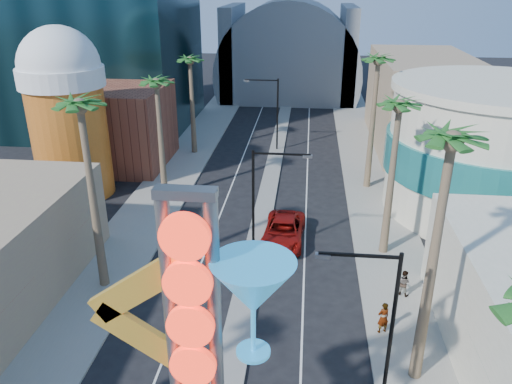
# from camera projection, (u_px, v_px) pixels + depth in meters

# --- Properties ---
(sidewalk_west) EXTENTS (5.00, 100.00, 0.15)m
(sidewalk_west) POSITION_uv_depth(u_px,v_px,m) (174.00, 175.00, 48.90)
(sidewalk_west) COLOR gray
(sidewalk_west) RESTS_ON ground
(sidewalk_east) EXTENTS (5.00, 100.00, 0.15)m
(sidewalk_east) POSITION_uv_depth(u_px,v_px,m) (371.00, 183.00, 47.06)
(sidewalk_east) COLOR gray
(sidewalk_east) RESTS_ON ground
(median) EXTENTS (1.60, 84.00, 0.15)m
(median) POSITION_uv_depth(u_px,v_px,m) (273.00, 168.00, 50.72)
(median) COLOR gray
(median) RESTS_ON ground
(brick_filler_west) EXTENTS (10.00, 10.00, 8.00)m
(brick_filler_west) POSITION_uv_depth(u_px,v_px,m) (117.00, 126.00, 50.72)
(brick_filler_west) COLOR brown
(brick_filler_west) RESTS_ON ground
(filler_east) EXTENTS (10.00, 20.00, 10.00)m
(filler_east) POSITION_uv_depth(u_px,v_px,m) (421.00, 102.00, 56.35)
(filler_east) COLOR tan
(filler_east) RESTS_ON ground
(beer_mug) EXTENTS (7.00, 7.00, 14.50)m
(beer_mug) POSITION_uv_depth(u_px,v_px,m) (66.00, 107.00, 41.99)
(beer_mug) COLOR #AE5A17
(beer_mug) RESTS_ON ground
(turquoise_building) EXTENTS (16.60, 16.60, 10.60)m
(turquoise_building) POSITION_uv_depth(u_px,v_px,m) (492.00, 151.00, 39.62)
(turquoise_building) COLOR beige
(turquoise_building) RESTS_ON ground
(canopy) EXTENTS (22.00, 16.00, 22.00)m
(canopy) POSITION_uv_depth(u_px,v_px,m) (289.00, 69.00, 80.09)
(canopy) COLOR slate
(canopy) RESTS_ON ground
(neon_sign) EXTENTS (6.53, 2.60, 12.55)m
(neon_sign) POSITION_uv_depth(u_px,v_px,m) (219.00, 342.00, 15.79)
(neon_sign) COLOR gray
(neon_sign) RESTS_ON ground
(streetlight_0) EXTENTS (3.79, 0.25, 8.00)m
(streetlight_0) POSITION_uv_depth(u_px,v_px,m) (262.00, 196.00, 32.33)
(streetlight_0) COLOR black
(streetlight_0) RESTS_ON ground
(streetlight_1) EXTENTS (3.79, 0.25, 8.00)m
(streetlight_1) POSITION_uv_depth(u_px,v_px,m) (273.00, 107.00, 54.35)
(streetlight_1) COLOR black
(streetlight_1) RESTS_ON ground
(streetlight_2) EXTENTS (3.45, 0.25, 8.00)m
(streetlight_2) POSITION_uv_depth(u_px,v_px,m) (381.00, 319.00, 20.79)
(streetlight_2) COLOR black
(streetlight_2) RESTS_ON ground
(palm_1) EXTENTS (2.40, 2.40, 12.70)m
(palm_1) POSITION_uv_depth(u_px,v_px,m) (81.00, 118.00, 27.25)
(palm_1) COLOR brown
(palm_1) RESTS_ON ground
(palm_2) EXTENTS (2.40, 2.40, 11.20)m
(palm_2) POSITION_uv_depth(u_px,v_px,m) (157.00, 90.00, 40.56)
(palm_2) COLOR brown
(palm_2) RESTS_ON ground
(palm_3) EXTENTS (2.40, 2.40, 11.20)m
(palm_3) POSITION_uv_depth(u_px,v_px,m) (190.00, 66.00, 51.52)
(palm_3) COLOR brown
(palm_3) RESTS_ON ground
(palm_5) EXTENTS (2.40, 2.40, 13.20)m
(palm_5) POSITION_uv_depth(u_px,v_px,m) (449.00, 159.00, 19.85)
(palm_5) COLOR brown
(palm_5) RESTS_ON ground
(palm_6) EXTENTS (2.40, 2.40, 11.70)m
(palm_6) POSITION_uv_depth(u_px,v_px,m) (399.00, 116.00, 31.34)
(palm_6) COLOR brown
(palm_6) RESTS_ON ground
(palm_7) EXTENTS (2.40, 2.40, 12.70)m
(palm_7) POSITION_uv_depth(u_px,v_px,m) (378.00, 69.00, 41.94)
(palm_7) COLOR brown
(palm_7) RESTS_ON ground
(red_pickup) EXTENTS (3.18, 6.34, 1.72)m
(red_pickup) POSITION_uv_depth(u_px,v_px,m) (284.00, 231.00, 36.41)
(red_pickup) COLOR #98100B
(red_pickup) RESTS_ON ground
(pedestrian_a) EXTENTS (0.81, 0.69, 1.88)m
(pedestrian_a) POSITION_uv_depth(u_px,v_px,m) (383.00, 318.00, 26.81)
(pedestrian_a) COLOR gray
(pedestrian_a) RESTS_ON sidewalk_east
(pedestrian_b) EXTENTS (1.01, 0.94, 1.66)m
(pedestrian_b) POSITION_uv_depth(u_px,v_px,m) (403.00, 283.00, 30.08)
(pedestrian_b) COLOR gray
(pedestrian_b) RESTS_ON sidewalk_east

